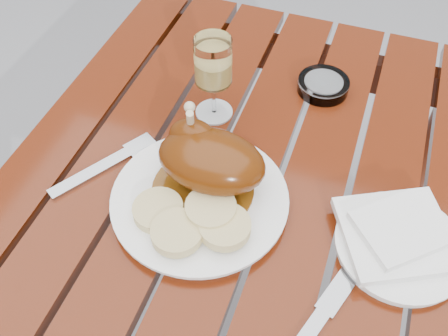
# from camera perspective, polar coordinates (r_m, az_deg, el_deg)

# --- Properties ---
(table) EXTENTS (0.80, 1.20, 0.75)m
(table) POSITION_cam_1_polar(r_m,az_deg,el_deg) (1.12, -0.06, -16.98)
(table) COLOR #621E0B
(table) RESTS_ON ground
(dinner_plate) EXTENTS (0.36, 0.36, 0.02)m
(dinner_plate) POSITION_cam_1_polar(r_m,az_deg,el_deg) (0.81, -2.78, -3.67)
(dinner_plate) COLOR white
(dinner_plate) RESTS_ON table
(roast_duck) EXTENTS (0.18, 0.17, 0.13)m
(roast_duck) POSITION_cam_1_polar(r_m,az_deg,el_deg) (0.78, -1.80, 1.07)
(roast_duck) COLOR #62350B
(roast_duck) RESTS_ON dinner_plate
(bread_dumplings) EXTENTS (0.19, 0.13, 0.03)m
(bread_dumplings) POSITION_cam_1_polar(r_m,az_deg,el_deg) (0.76, -3.63, -5.87)
(bread_dumplings) COLOR #CDBA7D
(bread_dumplings) RESTS_ON dinner_plate
(wine_glass) EXTENTS (0.09, 0.09, 0.16)m
(wine_glass) POSITION_cam_1_polar(r_m,az_deg,el_deg) (0.90, -1.21, 10.12)
(wine_glass) COLOR #EECF6C
(wine_glass) RESTS_ON table
(side_plate) EXTENTS (0.21, 0.21, 0.02)m
(side_plate) POSITION_cam_1_polar(r_m,az_deg,el_deg) (0.80, 19.42, -8.45)
(side_plate) COLOR white
(side_plate) RESTS_ON table
(napkin) EXTENTS (0.21, 0.21, 0.01)m
(napkin) POSITION_cam_1_polar(r_m,az_deg,el_deg) (0.80, 19.08, -7.13)
(napkin) COLOR white
(napkin) RESTS_ON side_plate
(ashtray) EXTENTS (0.13, 0.13, 0.02)m
(ashtray) POSITION_cam_1_polar(r_m,az_deg,el_deg) (1.01, 11.26, 9.25)
(ashtray) COLOR #B2B7BC
(ashtray) RESTS_ON table
(fork) EXTENTS (0.12, 0.17, 0.01)m
(fork) POSITION_cam_1_polar(r_m,az_deg,el_deg) (0.88, -14.05, -0.03)
(fork) COLOR gray
(fork) RESTS_ON table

